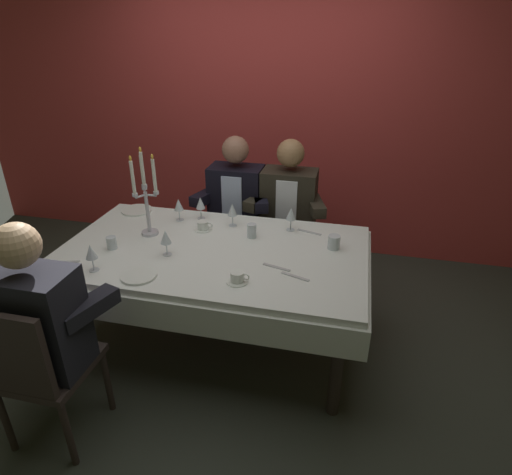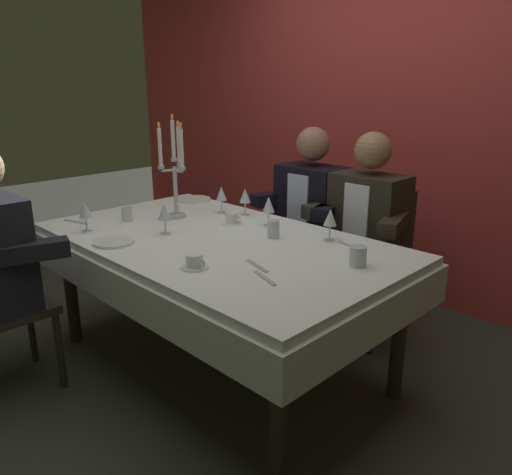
% 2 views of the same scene
% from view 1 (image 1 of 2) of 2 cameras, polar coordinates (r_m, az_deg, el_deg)
% --- Properties ---
extents(ground_plane, '(12.00, 12.00, 0.00)m').
position_cam_1_polar(ground_plane, '(3.14, -5.07, -13.46)').
color(ground_plane, '#363A32').
extents(back_wall, '(6.00, 0.12, 2.70)m').
position_cam_1_polar(back_wall, '(4.07, 1.63, 17.07)').
color(back_wall, '#C43A39').
rests_on(back_wall, ground_plane).
extents(dining_table, '(1.94, 1.14, 0.74)m').
position_cam_1_polar(dining_table, '(2.79, -5.57, -3.60)').
color(dining_table, white).
rests_on(dining_table, ground_plane).
extents(candelabra, '(0.15, 0.17, 0.59)m').
position_cam_1_polar(candelabra, '(2.89, -14.29, 5.20)').
color(candelabra, silver).
rests_on(candelabra, dining_table).
extents(dinner_plate_0, '(0.20, 0.20, 0.01)m').
position_cam_1_polar(dinner_plate_0, '(2.51, -15.15, -4.83)').
color(dinner_plate_0, white).
rests_on(dinner_plate_0, dining_table).
extents(dinner_plate_1, '(0.23, 0.23, 0.01)m').
position_cam_1_polar(dinner_plate_1, '(3.38, -15.39, 3.48)').
color(dinner_plate_1, white).
rests_on(dinner_plate_1, dining_table).
extents(wine_glass_0, '(0.07, 0.07, 0.16)m').
position_cam_1_polar(wine_glass_0, '(2.65, -11.79, -0.04)').
color(wine_glass_0, silver).
rests_on(wine_glass_0, dining_table).
extents(wine_glass_1, '(0.07, 0.07, 0.16)m').
position_cam_1_polar(wine_glass_1, '(3.12, -7.31, 4.43)').
color(wine_glass_1, silver).
rests_on(wine_glass_1, dining_table).
extents(wine_glass_2, '(0.07, 0.07, 0.16)m').
position_cam_1_polar(wine_glass_2, '(2.92, 4.63, 3.02)').
color(wine_glass_2, silver).
rests_on(wine_glass_2, dining_table).
extents(wine_glass_3, '(0.07, 0.07, 0.16)m').
position_cam_1_polar(wine_glass_3, '(2.98, -3.12, 3.57)').
color(wine_glass_3, silver).
rests_on(wine_glass_3, dining_table).
extents(wine_glass_4, '(0.07, 0.07, 0.16)m').
position_cam_1_polar(wine_glass_4, '(2.60, -20.87, -1.87)').
color(wine_glass_4, silver).
rests_on(wine_glass_4, dining_table).
extents(wine_glass_5, '(0.07, 0.07, 0.16)m').
position_cam_1_polar(wine_glass_5, '(3.11, -10.13, 4.19)').
color(wine_glass_5, silver).
rests_on(wine_glass_5, dining_table).
extents(water_tumbler_0, '(0.07, 0.07, 0.09)m').
position_cam_1_polar(water_tumbler_0, '(2.74, 10.20, -0.61)').
color(water_tumbler_0, silver).
rests_on(water_tumbler_0, dining_table).
extents(water_tumbler_1, '(0.06, 0.06, 0.09)m').
position_cam_1_polar(water_tumbler_1, '(2.84, -0.56, 0.90)').
color(water_tumbler_1, silver).
rests_on(water_tumbler_1, dining_table).
extents(water_tumbler_2, '(0.06, 0.06, 0.08)m').
position_cam_1_polar(water_tumbler_2, '(2.85, -18.45, -0.66)').
color(water_tumbler_2, silver).
rests_on(water_tumbler_2, dining_table).
extents(coffee_cup_0, '(0.13, 0.12, 0.06)m').
position_cam_1_polar(coffee_cup_0, '(2.98, -6.97, 1.51)').
color(coffee_cup_0, white).
rests_on(coffee_cup_0, dining_table).
extents(coffee_cup_1, '(0.13, 0.12, 0.06)m').
position_cam_1_polar(coffee_cup_1, '(2.37, -2.45, -5.27)').
color(coffee_cup_1, white).
rests_on(coffee_cup_1, dining_table).
extents(spoon_0, '(0.17, 0.06, 0.01)m').
position_cam_1_polar(spoon_0, '(2.51, 2.70, -3.92)').
color(spoon_0, '#B7B7BC').
rests_on(spoon_0, dining_table).
extents(fork_1, '(0.17, 0.07, 0.01)m').
position_cam_1_polar(fork_1, '(2.43, 5.17, -5.12)').
color(fork_1, '#B7B7BC').
rests_on(fork_1, dining_table).
extents(fork_2, '(0.17, 0.07, 0.01)m').
position_cam_1_polar(fork_2, '(2.80, -23.85, -2.96)').
color(fork_2, '#B7B7BC').
rests_on(fork_2, dining_table).
extents(spoon_3, '(0.17, 0.06, 0.01)m').
position_cam_1_polar(spoon_3, '(2.95, 7.01, 0.71)').
color(spoon_3, '#B7B7BC').
rests_on(spoon_3, dining_table).
extents(seated_diner_0, '(0.63, 0.48, 1.24)m').
position_cam_1_polar(seated_diner_0, '(2.35, -26.94, -9.67)').
color(seated_diner_0, '#322724').
rests_on(seated_diner_0, ground_plane).
extents(seated_diner_1, '(0.63, 0.48, 1.24)m').
position_cam_1_polar(seated_diner_1, '(3.53, -2.56, 5.20)').
color(seated_diner_1, '#322724').
rests_on(seated_diner_1, ground_plane).
extents(seated_diner_2, '(0.63, 0.48, 1.24)m').
position_cam_1_polar(seated_diner_2, '(3.44, 4.35, 4.60)').
color(seated_diner_2, '#322724').
rests_on(seated_diner_2, ground_plane).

